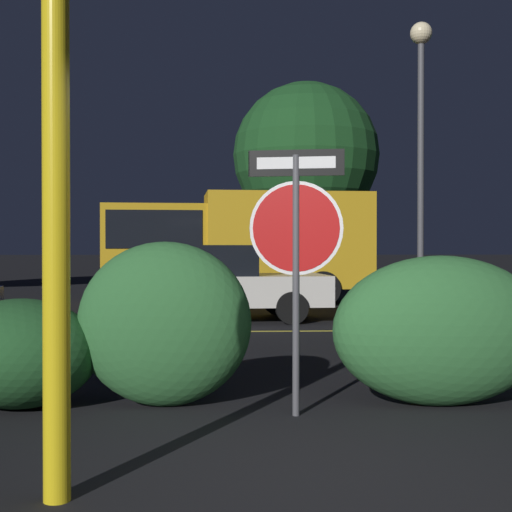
% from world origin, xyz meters
% --- Properties ---
extents(ground_plane, '(260.00, 260.00, 0.00)m').
position_xyz_m(ground_plane, '(0.00, 0.00, 0.00)').
color(ground_plane, black).
extents(road_center_stripe, '(37.36, 0.12, 0.01)m').
position_xyz_m(road_center_stripe, '(0.00, 7.85, 0.00)').
color(road_center_stripe, gold).
rests_on(road_center_stripe, ground_plane).
extents(stop_sign, '(0.80, 0.18, 2.24)m').
position_xyz_m(stop_sign, '(-0.13, 1.84, 1.57)').
color(stop_sign, '#4C4C51').
rests_on(stop_sign, ground_plane).
extents(yellow_pole_left, '(0.15, 0.15, 3.51)m').
position_xyz_m(yellow_pole_left, '(-1.68, -0.10, 1.75)').
color(yellow_pole_left, yellow).
rests_on(yellow_pole_left, ground_plane).
extents(hedge_bush_1, '(1.37, 1.17, 0.97)m').
position_xyz_m(hedge_bush_1, '(-2.54, 2.25, 0.48)').
color(hedge_bush_1, '#1E4C23').
rests_on(hedge_bush_1, ground_plane).
extents(hedge_bush_2, '(1.55, 0.78, 1.47)m').
position_xyz_m(hedge_bush_2, '(-1.27, 2.26, 0.74)').
color(hedge_bush_2, '#2D6633').
rests_on(hedge_bush_2, ground_plane).
extents(hedge_bush_3, '(1.95, 0.84, 1.35)m').
position_xyz_m(hedge_bush_3, '(1.20, 2.16, 0.67)').
color(hedge_bush_3, '#2D6633').
rests_on(hedge_bush_3, ground_plane).
extents(passing_car_2, '(4.45, 2.25, 1.46)m').
position_xyz_m(passing_car_2, '(-0.89, 9.76, 0.72)').
color(passing_car_2, silver).
rests_on(passing_car_2, ground_plane).
extents(delivery_truck, '(6.75, 2.65, 2.78)m').
position_xyz_m(delivery_truck, '(-0.49, 13.90, 1.55)').
color(delivery_truck, gold).
rests_on(delivery_truck, ground_plane).
extents(street_lamp, '(0.54, 0.54, 6.96)m').
position_xyz_m(street_lamp, '(4.13, 13.25, 4.92)').
color(street_lamp, '#4C4C51').
rests_on(street_lamp, ground_plane).
extents(tree_1, '(4.86, 4.86, 6.91)m').
position_xyz_m(tree_1, '(2.03, 19.57, 4.47)').
color(tree_1, '#422D1E').
rests_on(tree_1, ground_plane).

